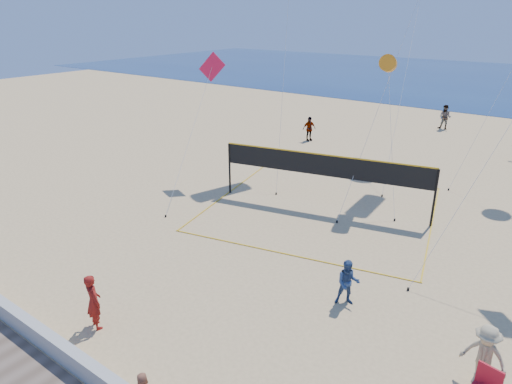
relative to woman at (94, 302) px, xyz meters
The scene contains 9 objects.
ground 4.20m from the woman, 22.88° to the left, with size 120.00×120.00×0.00m, color tan.
woman is the anchor object (origin of this frame).
bystander_a 7.67m from the woman, 45.10° to the left, with size 0.74×0.58×1.53m, color navy.
bystander_b 10.51m from the woman, 24.31° to the left, with size 1.10×0.63×1.70m, color tan.
far_person_0 22.59m from the woman, 104.35° to the left, with size 1.01×0.42×1.73m, color gray.
far_person_3 31.23m from the woman, 87.70° to the left, with size 0.93×0.72×1.91m, color gray.
volleyball_net 11.78m from the woman, 84.69° to the left, with size 11.84×11.73×2.66m.
kite_2 15.61m from the woman, 79.63° to the left, with size 2.43×2.96×6.99m.
kite_3 14.06m from the woman, 116.38° to the left, with size 2.69×5.80×6.78m.
Camera 1 is at (6.58, -7.71, 8.66)m, focal length 32.00 mm.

